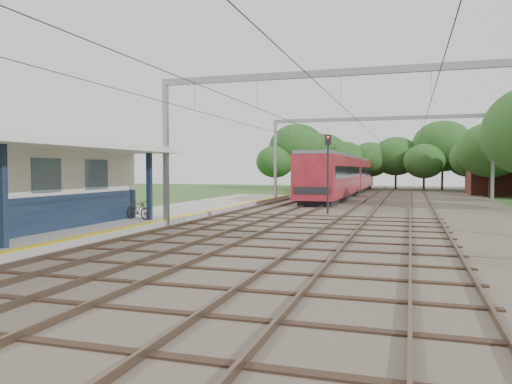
% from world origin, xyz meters
% --- Properties ---
extents(ground, '(160.00, 160.00, 0.00)m').
position_xyz_m(ground, '(0.00, 0.00, 0.00)').
color(ground, '#2D4C1E').
rests_on(ground, ground).
extents(ballast_bed, '(18.00, 90.00, 0.10)m').
position_xyz_m(ballast_bed, '(4.00, 30.00, 0.05)').
color(ballast_bed, '#473D33').
rests_on(ballast_bed, ground).
extents(platform, '(5.00, 52.00, 0.35)m').
position_xyz_m(platform, '(-7.50, 14.00, 0.17)').
color(platform, gray).
rests_on(platform, ground).
extents(yellow_stripe, '(0.45, 52.00, 0.01)m').
position_xyz_m(yellow_stripe, '(-5.25, 14.00, 0.35)').
color(yellow_stripe, yellow).
rests_on(yellow_stripe, platform).
extents(rail_tracks, '(11.80, 88.00, 0.15)m').
position_xyz_m(rail_tracks, '(1.50, 30.00, 0.18)').
color(rail_tracks, brown).
rests_on(rail_tracks, ballast_bed).
extents(catenary_system, '(17.22, 88.00, 7.00)m').
position_xyz_m(catenary_system, '(3.39, 25.28, 5.51)').
color(catenary_system, gray).
rests_on(catenary_system, ground).
extents(tree_band, '(31.72, 30.88, 8.82)m').
position_xyz_m(tree_band, '(3.84, 57.12, 4.92)').
color(tree_band, '#382619').
rests_on(tree_band, ground).
extents(house_far, '(8.00, 6.12, 8.66)m').
position_xyz_m(house_far, '(16.00, 52.00, 3.23)').
color(house_far, brown).
rests_on(house_far, ground).
extents(bicycle, '(1.62, 0.87, 0.94)m').
position_xyz_m(bicycle, '(-6.52, 15.00, 0.82)').
color(bicycle, black).
rests_on(bicycle, platform).
extents(train, '(3.08, 38.30, 4.03)m').
position_xyz_m(train, '(-0.50, 47.18, 2.24)').
color(train, black).
rests_on(train, ballast_bed).
extents(signal_post, '(0.37, 0.31, 4.83)m').
position_xyz_m(signal_post, '(1.35, 23.41, 3.16)').
color(signal_post, black).
rests_on(signal_post, ground).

